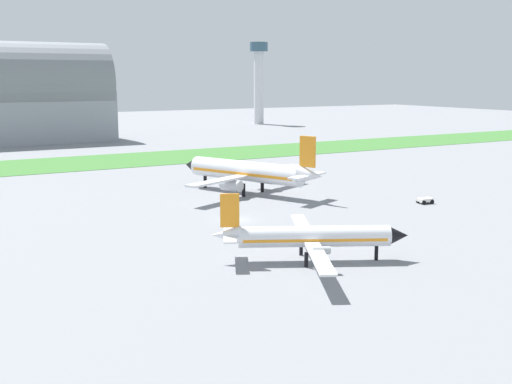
{
  "coord_description": "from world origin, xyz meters",
  "views": [
    {
      "loc": [
        -42.34,
        -80.4,
        20.55
      ],
      "look_at": [
        5.69,
        3.98,
        3.0
      ],
      "focal_mm": 44.42,
      "sensor_mm": 36.0,
      "label": 1
    }
  ],
  "objects": [
    {
      "name": "ground_plane",
      "position": [
        0.0,
        0.0,
        0.0
      ],
      "size": [
        600.0,
        600.0,
        0.0
      ],
      "primitive_type": "plane",
      "color": "gray"
    },
    {
      "name": "grass_taxiway_strip",
      "position": [
        0.0,
        74.23,
        0.04
      ],
      "size": [
        360.0,
        28.0,
        0.08
      ],
      "primitive_type": "cube",
      "color": "#3D7533",
      "rests_on": "ground_plane"
    },
    {
      "name": "airplane_foreground_turboprop",
      "position": [
        -2.62,
        -23.04,
        2.88
      ],
      "size": [
        21.04,
        24.19,
        7.88
      ],
      "rotation": [
        0.0,
        0.0,
        5.81
      ],
      "color": "white",
      "rests_on": "ground_plane"
    },
    {
      "name": "airplane_midfield_jet",
      "position": [
        11.99,
        17.73,
        3.97
      ],
      "size": [
        29.42,
        29.27,
        11.03
      ],
      "rotation": [
        0.0,
        0.0,
        1.99
      ],
      "color": "white",
      "rests_on": "ground_plane"
    },
    {
      "name": "baggage_cart_near_gate",
      "position": [
        33.02,
        -4.79,
        0.57
      ],
      "size": [
        2.54,
        1.98,
        0.9
      ],
      "rotation": [
        0.0,
        0.0,
        3.04
      ],
      "color": "white",
      "rests_on": "ground_plane"
    },
    {
      "name": "hangar_distant",
      "position": [
        -4.4,
        133.93,
        14.85
      ],
      "size": [
        50.78,
        26.44,
        31.9
      ],
      "color": "#9399A3",
      "rests_on": "ground_plane"
    },
    {
      "name": "control_tower",
      "position": [
        100.56,
        168.1,
        21.31
      ],
      "size": [
        8.0,
        8.0,
        36.08
      ],
      "color": "silver",
      "rests_on": "ground_plane"
    }
  ]
}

